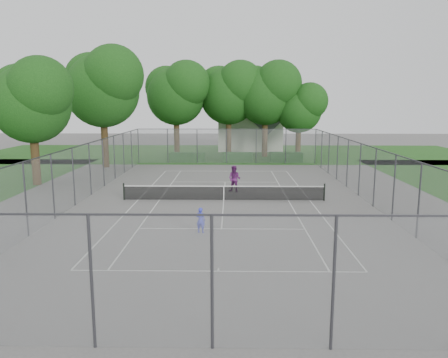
{
  "coord_description": "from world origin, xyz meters",
  "views": [
    {
      "loc": [
        0.46,
        -27.18,
        6.18
      ],
      "look_at": [
        0.0,
        1.0,
        1.2
      ],
      "focal_mm": 35.0,
      "sensor_mm": 36.0,
      "label": 1
    }
  ],
  "objects_px": {
    "woman_player": "(234,179)",
    "girl_player": "(201,220)",
    "house": "(250,119)",
    "tennis_net": "(224,192)"
  },
  "relations": [
    {
      "from": "house",
      "to": "woman_player",
      "type": "bearing_deg",
      "value": -94.54
    },
    {
      "from": "girl_player",
      "to": "tennis_net",
      "type": "bearing_deg",
      "value": -79.74
    },
    {
      "from": "tennis_net",
      "to": "woman_player",
      "type": "xyz_separation_m",
      "value": [
        0.7,
        2.61,
        0.41
      ]
    },
    {
      "from": "tennis_net",
      "to": "girl_player",
      "type": "xyz_separation_m",
      "value": [
        -0.99,
        -7.01,
        0.11
      ]
    },
    {
      "from": "tennis_net",
      "to": "house",
      "type": "bearing_deg",
      "value": 84.53
    },
    {
      "from": "house",
      "to": "girl_player",
      "type": "bearing_deg",
      "value": -95.96
    },
    {
      "from": "woman_player",
      "to": "girl_player",
      "type": "bearing_deg",
      "value": -77.33
    },
    {
      "from": "girl_player",
      "to": "woman_player",
      "type": "xyz_separation_m",
      "value": [
        1.69,
        9.62,
        0.3
      ]
    },
    {
      "from": "girl_player",
      "to": "woman_player",
      "type": "height_order",
      "value": "woman_player"
    },
    {
      "from": "house",
      "to": "girl_player",
      "type": "distance_m",
      "value": 37.51
    }
  ]
}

